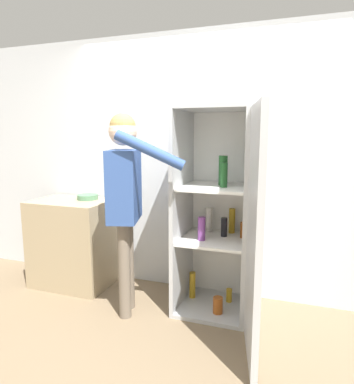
# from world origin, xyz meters

# --- Properties ---
(ground_plane) EXTENTS (12.00, 12.00, 0.00)m
(ground_plane) POSITION_xyz_m (0.00, 0.00, 0.00)
(ground_plane) COLOR #7A664C
(wall_back) EXTENTS (7.00, 0.06, 2.55)m
(wall_back) POSITION_xyz_m (0.00, 0.98, 1.27)
(wall_back) COLOR silver
(wall_back) RESTS_ON ground_plane
(refrigerator) EXTENTS (0.82, 1.26, 1.81)m
(refrigerator) POSITION_xyz_m (0.34, 0.52, 0.90)
(refrigerator) COLOR #B7BABC
(refrigerator) RESTS_ON ground_plane
(person) EXTENTS (0.75, 0.53, 1.75)m
(person) POSITION_xyz_m (-0.47, 0.28, 1.13)
(person) COLOR #726656
(person) RESTS_ON ground_plane
(counter) EXTENTS (0.80, 0.57, 0.91)m
(counter) POSITION_xyz_m (-1.29, 0.64, 0.45)
(counter) COLOR tan
(counter) RESTS_ON ground_plane
(bowl) EXTENTS (0.21, 0.21, 0.05)m
(bowl) POSITION_xyz_m (-1.15, 0.74, 0.93)
(bowl) COLOR #517F5B
(bowl) RESTS_ON counter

